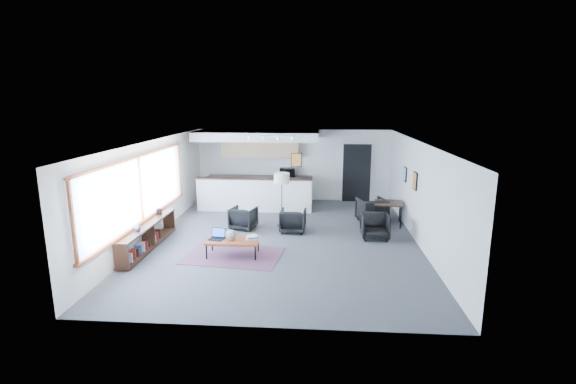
# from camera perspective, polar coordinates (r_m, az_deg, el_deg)

# --- Properties ---
(room) EXTENTS (7.02, 9.02, 2.62)m
(room) POSITION_cam_1_polar(r_m,az_deg,el_deg) (10.92, -0.66, 0.11)
(room) COLOR #464648
(room) RESTS_ON ground
(window) EXTENTS (0.10, 5.95, 1.66)m
(window) POSITION_cam_1_polar(r_m,az_deg,el_deg) (10.89, -19.56, 0.17)
(window) COLOR #8CBFFF
(window) RESTS_ON room
(console) EXTENTS (0.35, 3.00, 0.80)m
(console) POSITION_cam_1_polar(r_m,az_deg,el_deg) (10.97, -18.66, -5.77)
(console) COLOR #331C12
(console) RESTS_ON floor
(kitchenette) EXTENTS (4.20, 1.96, 2.60)m
(kitchenette) POSITION_cam_1_polar(r_m,az_deg,el_deg) (14.67, -4.12, 3.58)
(kitchenette) COLOR white
(kitchenette) RESTS_ON floor
(doorway) EXTENTS (1.10, 0.12, 2.15)m
(doorway) POSITION_cam_1_polar(r_m,az_deg,el_deg) (15.33, 9.35, 2.68)
(doorway) COLOR black
(doorway) RESTS_ON room
(track_light) EXTENTS (1.60, 0.07, 0.15)m
(track_light) POSITION_cam_1_polar(r_m,az_deg,el_deg) (12.96, -2.47, 7.55)
(track_light) COLOR silver
(track_light) RESTS_ON room
(wall_art_lower) EXTENTS (0.03, 0.38, 0.48)m
(wall_art_lower) POSITION_cam_1_polar(r_m,az_deg,el_deg) (11.52, 16.98, 1.48)
(wall_art_lower) COLOR black
(wall_art_lower) RESTS_ON room
(wall_art_upper) EXTENTS (0.03, 0.34, 0.44)m
(wall_art_upper) POSITION_cam_1_polar(r_m,az_deg,el_deg) (12.78, 15.71, 2.37)
(wall_art_upper) COLOR black
(wall_art_upper) RESTS_ON room
(kilim_rug) EXTENTS (2.41, 1.77, 0.01)m
(kilim_rug) POSITION_cam_1_polar(r_m,az_deg,el_deg) (10.16, -7.49, -8.58)
(kilim_rug) COLOR #532E41
(kilim_rug) RESTS_ON floor
(coffee_table) EXTENTS (1.25, 0.69, 0.40)m
(coffee_table) POSITION_cam_1_polar(r_m,az_deg,el_deg) (10.04, -7.55, -6.62)
(coffee_table) COLOR brown
(coffee_table) RESTS_ON floor
(laptop) EXTENTS (0.39, 0.34, 0.25)m
(laptop) POSITION_cam_1_polar(r_m,az_deg,el_deg) (10.13, -9.62, -5.91)
(laptop) COLOR black
(laptop) RESTS_ON coffee_table
(ceramic_pot) EXTENTS (0.25, 0.25, 0.25)m
(ceramic_pot) POSITION_cam_1_polar(r_m,az_deg,el_deg) (9.97, -7.76, -5.82)
(ceramic_pot) COLOR gray
(ceramic_pot) RESTS_ON coffee_table
(book_stack) EXTENTS (0.35, 0.31, 0.09)m
(book_stack) POSITION_cam_1_polar(r_m,az_deg,el_deg) (10.00, -4.92, -6.19)
(book_stack) COLOR silver
(book_stack) RESTS_ON coffee_table
(coaster) EXTENTS (0.12, 0.12, 0.01)m
(coaster) POSITION_cam_1_polar(r_m,az_deg,el_deg) (9.82, -7.04, -6.83)
(coaster) COLOR #E5590C
(coaster) RESTS_ON coffee_table
(armchair_left) EXTENTS (0.80, 0.77, 0.69)m
(armchair_left) POSITION_cam_1_polar(r_m,az_deg,el_deg) (12.08, -6.13, -3.40)
(armchair_left) COLOR black
(armchair_left) RESTS_ON floor
(armchair_right) EXTENTS (0.72, 0.68, 0.71)m
(armchair_right) POSITION_cam_1_polar(r_m,az_deg,el_deg) (11.72, 0.69, -3.79)
(armchair_right) COLOR black
(armchair_right) RESTS_ON floor
(floor_lamp) EXTENTS (0.49, 0.49, 1.58)m
(floor_lamp) POSITION_cam_1_polar(r_m,az_deg,el_deg) (12.06, -0.87, 1.64)
(floor_lamp) COLOR black
(floor_lamp) RESTS_ON floor
(dining_table) EXTENTS (0.91, 0.91, 0.68)m
(dining_table) POSITION_cam_1_polar(r_m,az_deg,el_deg) (12.70, 13.57, -1.65)
(dining_table) COLOR #331C12
(dining_table) RESTS_ON floor
(dining_chair_near) EXTENTS (0.62, 0.58, 0.63)m
(dining_chair_near) POSITION_cam_1_polar(r_m,az_deg,el_deg) (11.41, 11.82, -4.73)
(dining_chair_near) COLOR black
(dining_chair_near) RESTS_ON floor
(dining_chair_far) EXTENTS (0.83, 0.80, 0.69)m
(dining_chair_far) POSITION_cam_1_polar(r_m,az_deg,el_deg) (12.92, 11.38, -2.55)
(dining_chair_far) COLOR black
(dining_chair_far) RESTS_ON floor
(microwave) EXTENTS (0.57, 0.34, 0.37)m
(microwave) POSITION_cam_1_polar(r_m,az_deg,el_deg) (15.04, -0.11, 2.82)
(microwave) COLOR black
(microwave) RESTS_ON kitchenette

